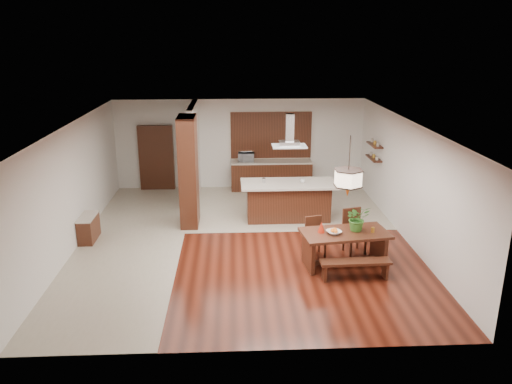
{
  "coord_description": "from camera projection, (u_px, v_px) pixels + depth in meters",
  "views": [
    {
      "loc": [
        -0.25,
        -11.37,
        4.89
      ],
      "look_at": [
        0.3,
        0.0,
        1.25
      ],
      "focal_mm": 35.0,
      "sensor_mm": 36.0,
      "label": 1
    }
  ],
  "objects": [
    {
      "name": "kitchen_island",
      "position": [
        288.0,
        200.0,
        13.57
      ],
      "size": [
        2.57,
        1.13,
        1.06
      ],
      "rotation": [
        0.0,
        0.0,
        0.0
      ],
      "color": "black",
      "rests_on": "ground"
    },
    {
      "name": "dining_chair_right",
      "position": [
        355.0,
        232.0,
        11.49
      ],
      "size": [
        0.56,
        0.56,
        1.03
      ],
      "primitive_type": null,
      "rotation": [
        0.0,
        0.0,
        0.26
      ],
      "color": "black",
      "rests_on": "ground"
    },
    {
      "name": "partition_pier",
      "position": [
        189.0,
        172.0,
        12.95
      ],
      "size": [
        0.45,
        1.0,
        2.9
      ],
      "primitive_type": "cube",
      "color": "black",
      "rests_on": "ground"
    },
    {
      "name": "hallway_doorway",
      "position": [
        157.0,
        158.0,
        16.06
      ],
      "size": [
        1.1,
        0.2,
        2.1
      ],
      "primitive_type": "cube",
      "color": "black",
      "rests_on": "ground"
    },
    {
      "name": "gold_ornament",
      "position": [
        373.0,
        230.0,
        10.76
      ],
      "size": [
        0.1,
        0.1,
        0.11
      ],
      "primitive_type": "cylinder",
      "rotation": [
        0.0,
        0.0,
        -0.41
      ],
      "color": "gold",
      "rests_on": "dining_table"
    },
    {
      "name": "dining_chair_left",
      "position": [
        316.0,
        237.0,
        11.34
      ],
      "size": [
        0.49,
        0.49,
        0.91
      ],
      "primitive_type": null,
      "rotation": [
        0.0,
        0.0,
        0.26
      ],
      "color": "black",
      "rests_on": "ground"
    },
    {
      "name": "foliage_plant",
      "position": [
        357.0,
        218.0,
        10.79
      ],
      "size": [
        0.6,
        0.55,
        0.57
      ],
      "primitive_type": "imported",
      "rotation": [
        0.0,
        0.0,
        0.24
      ],
      "color": "#326C24",
      "rests_on": "dining_table"
    },
    {
      "name": "napkin_cone",
      "position": [
        321.0,
        227.0,
        10.73
      ],
      "size": [
        0.19,
        0.19,
        0.24
      ],
      "primitive_type": "cone",
      "rotation": [
        0.0,
        0.0,
        0.26
      ],
      "color": "#AC1F0C",
      "rests_on": "dining_table"
    },
    {
      "name": "island_cup",
      "position": [
        303.0,
        181.0,
        13.34
      ],
      "size": [
        0.15,
        0.15,
        0.1
      ],
      "primitive_type": "imported",
      "rotation": [
        0.0,
        0.0,
        -0.24
      ],
      "color": "silver",
      "rests_on": "kitchen_island"
    },
    {
      "name": "dining_table",
      "position": [
        345.0,
        241.0,
        10.85
      ],
      "size": [
        1.98,
        1.18,
        0.78
      ],
      "rotation": [
        0.0,
        0.0,
        0.14
      ],
      "color": "black",
      "rests_on": "ground"
    },
    {
      "name": "tile_kitchen",
      "position": [
        284.0,
        206.0,
        14.75
      ],
      "size": [
        5.5,
        4.0,
        0.01
      ],
      "primitive_type": "cube",
      "color": "#BAB09B",
      "rests_on": "ground"
    },
    {
      "name": "hallway_console",
      "position": [
        89.0,
        228.0,
        12.24
      ],
      "size": [
        0.37,
        0.88,
        0.63
      ],
      "primitive_type": "cube",
      "color": "black",
      "rests_on": "ground"
    },
    {
      "name": "shelf_lower",
      "position": [
        374.0,
        158.0,
        14.54
      ],
      "size": [
        0.26,
        0.9,
        0.04
      ],
      "primitive_type": "cube",
      "color": "black",
      "rests_on": "room_shell"
    },
    {
      "name": "room_shell",
      "position": [
        243.0,
        159.0,
        11.69
      ],
      "size": [
        9.0,
        9.04,
        2.92
      ],
      "color": "#38120A",
      "rests_on": "ground"
    },
    {
      "name": "soffit_band",
      "position": [
        243.0,
        124.0,
        11.44
      ],
      "size": [
        8.0,
        9.0,
        0.02
      ],
      "primitive_type": "cube",
      "color": "#3E190F",
      "rests_on": "room_shell"
    },
    {
      "name": "range_hood",
      "position": [
        290.0,
        130.0,
        12.99
      ],
      "size": [
        0.9,
        0.55,
        0.87
      ],
      "primitive_type": null,
      "color": "silver",
      "rests_on": "room_shell"
    },
    {
      "name": "pendant_lantern",
      "position": [
        349.0,
        166.0,
        10.34
      ],
      "size": [
        0.64,
        0.64,
        1.31
      ],
      "primitive_type": null,
      "color": "beige",
      "rests_on": "room_shell"
    },
    {
      "name": "partition_stub",
      "position": [
        194.0,
        153.0,
        14.95
      ],
      "size": [
        0.18,
        2.4,
        2.9
      ],
      "primitive_type": "cube",
      "color": "silver",
      "rests_on": "ground"
    },
    {
      "name": "microwave",
      "position": [
        246.0,
        157.0,
        16.01
      ],
      "size": [
        0.53,
        0.37,
        0.28
      ],
      "primitive_type": "imported",
      "rotation": [
        0.0,
        0.0,
        -0.05
      ],
      "color": "#B0B3B7",
      "rests_on": "rear_counter"
    },
    {
      "name": "kitchen_window",
      "position": [
        271.0,
        135.0,
        16.08
      ],
      "size": [
        2.6,
        0.08,
        1.5
      ],
      "primitive_type": "cube",
      "color": "brown",
      "rests_on": "room_shell"
    },
    {
      "name": "shelf_upper",
      "position": [
        375.0,
        145.0,
        14.42
      ],
      "size": [
        0.26,
        0.9,
        0.04
      ],
      "primitive_type": "cube",
      "color": "black",
      "rests_on": "room_shell"
    },
    {
      "name": "dining_bench",
      "position": [
        355.0,
        270.0,
        10.33
      ],
      "size": [
        1.48,
        0.36,
        0.41
      ],
      "primitive_type": null,
      "rotation": [
        0.0,
        0.0,
        0.03
      ],
      "color": "black",
      "rests_on": "ground"
    },
    {
      "name": "rear_counter",
      "position": [
        271.0,
        175.0,
        16.22
      ],
      "size": [
        2.6,
        0.62,
        0.95
      ],
      "color": "black",
      "rests_on": "ground"
    },
    {
      "name": "fruit_bowl",
      "position": [
        334.0,
        232.0,
        10.67
      ],
      "size": [
        0.4,
        0.4,
        0.08
      ],
      "primitive_type": "imported",
      "rotation": [
        0.0,
        0.0,
        0.35
      ],
      "color": "beige",
      "rests_on": "dining_table"
    },
    {
      "name": "tile_hallway",
      "position": [
        132.0,
        242.0,
        12.19
      ],
      "size": [
        2.5,
        9.0,
        0.01
      ],
      "primitive_type": "cube",
      "color": "#BAB09B",
      "rests_on": "ground"
    }
  ]
}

